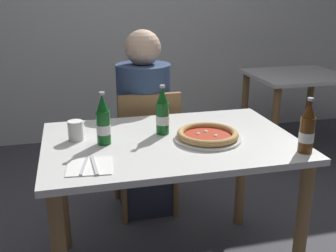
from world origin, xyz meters
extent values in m
cube|color=white|center=(0.00, 2.20, 1.30)|extent=(7.00, 0.10, 2.60)
cube|color=silver|center=(0.00, 0.00, 0.73)|extent=(1.20, 0.80, 0.03)
cylinder|color=olive|center=(0.54, -0.34, 0.36)|extent=(0.06, 0.06, 0.72)
cylinder|color=olive|center=(-0.54, 0.34, 0.36)|extent=(0.06, 0.06, 0.72)
cylinder|color=olive|center=(0.54, 0.34, 0.36)|extent=(0.06, 0.06, 0.72)
cube|color=olive|center=(-0.01, 0.68, 0.43)|extent=(0.41, 0.41, 0.04)
cube|color=olive|center=(0.00, 0.50, 0.65)|extent=(0.38, 0.04, 0.40)
cylinder|color=olive|center=(0.16, 0.85, 0.21)|extent=(0.04, 0.04, 0.41)
cylinder|color=olive|center=(-0.18, 0.85, 0.21)|extent=(0.04, 0.04, 0.41)
cylinder|color=olive|center=(0.17, 0.51, 0.21)|extent=(0.04, 0.04, 0.41)
cylinder|color=olive|center=(-0.17, 0.51, 0.21)|extent=(0.04, 0.04, 0.41)
cube|color=#2D3342|center=(-0.01, 0.66, 0.23)|extent=(0.32, 0.28, 0.45)
cylinder|color=#33476B|center=(-0.01, 0.66, 0.73)|extent=(0.34, 0.34, 0.55)
sphere|color=beige|center=(-0.01, 0.66, 1.10)|extent=(0.22, 0.22, 0.22)
cube|color=silver|center=(1.46, 1.29, 0.73)|extent=(0.80, 0.70, 0.03)
cylinder|color=olive|center=(1.12, 1.00, 0.36)|extent=(0.06, 0.06, 0.72)
cylinder|color=olive|center=(1.12, 1.58, 0.36)|extent=(0.06, 0.06, 0.72)
cylinder|color=olive|center=(1.80, 1.58, 0.36)|extent=(0.06, 0.06, 0.72)
cylinder|color=white|center=(0.17, -0.05, 0.76)|extent=(0.32, 0.32, 0.01)
cylinder|color=#AD2D19|center=(0.17, -0.05, 0.77)|extent=(0.23, 0.23, 0.01)
torus|color=tan|center=(0.17, -0.05, 0.78)|extent=(0.30, 0.30, 0.03)
sphere|color=silver|center=(0.13, -0.02, 0.77)|extent=(0.02, 0.02, 0.02)
sphere|color=silver|center=(0.20, -0.07, 0.77)|extent=(0.02, 0.02, 0.02)
sphere|color=silver|center=(0.18, 0.00, 0.77)|extent=(0.02, 0.02, 0.02)
cylinder|color=#512D0F|center=(0.54, -0.30, 0.83)|extent=(0.06, 0.06, 0.16)
cone|color=#512D0F|center=(0.54, -0.30, 0.95)|extent=(0.05, 0.05, 0.07)
cylinder|color=#B7B7BC|center=(0.54, -0.30, 0.99)|extent=(0.03, 0.03, 0.01)
cylinder|color=white|center=(0.54, -0.30, 0.82)|extent=(0.07, 0.07, 0.04)
cylinder|color=#14591E|center=(-0.31, 0.02, 0.83)|extent=(0.06, 0.06, 0.16)
cone|color=#14591E|center=(-0.31, 0.02, 0.95)|extent=(0.05, 0.05, 0.07)
cylinder|color=#B7B7BC|center=(-0.31, 0.02, 0.99)|extent=(0.03, 0.03, 0.01)
cylinder|color=white|center=(-0.31, 0.02, 0.82)|extent=(0.07, 0.07, 0.04)
cylinder|color=#14591E|center=(-0.02, 0.09, 0.83)|extent=(0.06, 0.06, 0.16)
cone|color=#14591E|center=(-0.02, 0.09, 0.95)|extent=(0.05, 0.05, 0.07)
cylinder|color=#B7B7BC|center=(-0.02, 0.09, 0.99)|extent=(0.03, 0.03, 0.01)
cylinder|color=white|center=(-0.02, 0.09, 0.82)|extent=(0.07, 0.07, 0.04)
cube|color=white|center=(-0.40, -0.23, 0.75)|extent=(0.20, 0.20, 0.00)
cube|color=silver|center=(-0.38, -0.23, 0.76)|extent=(0.02, 0.19, 0.00)
cube|color=silver|center=(-0.42, -0.23, 0.76)|extent=(0.05, 0.17, 0.00)
cylinder|color=white|center=(-0.44, 0.10, 0.80)|extent=(0.07, 0.07, 0.09)
camera|label=1|loc=(-0.44, -1.75, 1.43)|focal=42.90mm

